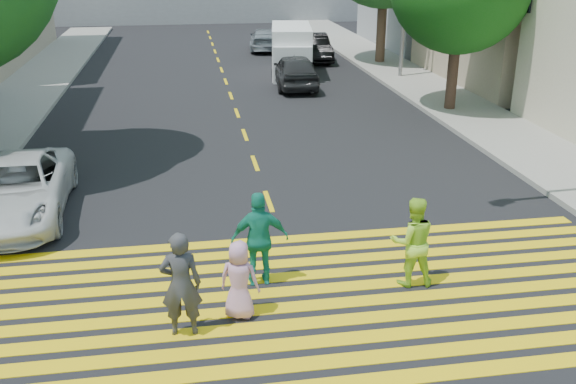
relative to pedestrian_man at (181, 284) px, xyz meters
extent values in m
plane|color=black|center=(2.14, -0.50, -0.91)|extent=(120.00, 120.00, 0.00)
cube|color=gray|center=(-6.36, 21.50, -0.83)|extent=(3.00, 40.00, 0.15)
cube|color=gray|center=(10.64, 14.50, -0.83)|extent=(3.00, 60.00, 0.15)
cube|color=yellow|center=(2.14, -1.15, -0.90)|extent=(13.40, 0.35, 0.01)
cube|color=yellow|center=(2.14, -0.60, -0.90)|extent=(13.40, 0.35, 0.01)
cube|color=yellow|center=(2.14, -0.05, -0.90)|extent=(13.40, 0.35, 0.01)
cube|color=yellow|center=(2.14, 0.50, -0.90)|extent=(13.40, 0.35, 0.01)
cube|color=yellow|center=(2.14, 1.05, -0.90)|extent=(13.40, 0.35, 0.01)
cube|color=yellow|center=(2.14, 1.60, -0.90)|extent=(13.40, 0.35, 0.01)
cube|color=yellow|center=(2.14, 2.15, -0.90)|extent=(13.40, 0.35, 0.01)
cube|color=yellow|center=(2.14, 2.70, -0.90)|extent=(13.40, 0.35, 0.01)
cube|color=yellow|center=(2.14, 3.25, -0.90)|extent=(13.40, 0.35, 0.01)
cube|color=yellow|center=(2.14, 5.50, -0.90)|extent=(0.12, 1.40, 0.01)
cube|color=yellow|center=(2.14, 8.50, -0.90)|extent=(0.12, 1.40, 0.01)
cube|color=yellow|center=(2.14, 11.50, -0.90)|extent=(0.12, 1.40, 0.01)
cube|color=yellow|center=(2.14, 14.50, -0.90)|extent=(0.12, 1.40, 0.01)
cube|color=yellow|center=(2.14, 17.50, -0.90)|extent=(0.12, 1.40, 0.01)
cube|color=yellow|center=(2.14, 20.50, -0.90)|extent=(0.12, 1.40, 0.01)
cube|color=yellow|center=(2.14, 23.50, -0.90)|extent=(0.12, 1.40, 0.01)
cube|color=yellow|center=(2.14, 26.50, -0.90)|extent=(0.12, 1.40, 0.01)
cube|color=yellow|center=(2.14, 29.50, -0.90)|extent=(0.12, 1.40, 0.01)
cube|color=yellow|center=(2.14, 32.50, -0.90)|extent=(0.12, 1.40, 0.01)
cube|color=yellow|center=(2.14, 35.50, -0.90)|extent=(0.12, 1.40, 0.01)
cube|color=yellow|center=(2.14, 38.50, -0.90)|extent=(0.12, 1.40, 0.01)
cylinder|color=#31231A|center=(10.13, 13.39, 0.44)|extent=(0.44, 0.44, 2.69)
cylinder|color=#4A281D|center=(10.54, 23.82, 0.84)|extent=(0.54, 0.54, 3.50)
imported|color=#37373A|center=(0.00, 0.00, 0.00)|extent=(0.68, 0.47, 1.82)
imported|color=#A9E236|center=(4.22, 1.00, -0.04)|extent=(0.90, 0.73, 1.73)
imported|color=#CC91B6|center=(0.96, 0.37, -0.21)|extent=(0.80, 0.66, 1.40)
imported|color=#188B6F|center=(1.44, 1.47, 0.00)|extent=(1.07, 0.45, 1.82)
imported|color=silver|center=(-3.77, 5.51, -0.22)|extent=(2.47, 5.03, 1.38)
imported|color=black|center=(5.07, 18.68, -0.16)|extent=(1.92, 4.43, 1.49)
imported|color=#8D949D|center=(5.14, 29.46, -0.27)|extent=(2.35, 4.59, 1.27)
imported|color=black|center=(7.27, 25.38, -0.19)|extent=(1.64, 4.39, 1.43)
cube|color=white|center=(5.47, 21.96, 0.24)|extent=(2.47, 4.81, 2.30)
cube|color=silver|center=(5.18, 19.96, -0.08)|extent=(1.88, 1.34, 1.65)
cylinder|color=black|center=(4.50, 20.43, -0.59)|extent=(0.32, 0.67, 0.64)
cylinder|color=#272727|center=(5.96, 20.22, -0.59)|extent=(0.32, 0.67, 0.64)
cylinder|color=black|center=(4.97, 23.70, -0.59)|extent=(0.32, 0.67, 0.64)
cylinder|color=black|center=(6.43, 23.49, -0.59)|extent=(0.32, 0.67, 0.64)
camera|label=1|loc=(0.24, -9.15, 5.08)|focal=40.00mm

